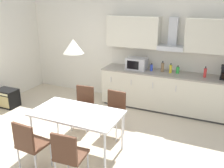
{
  "coord_description": "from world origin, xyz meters",
  "views": [
    {
      "loc": [
        2.24,
        -3.45,
        2.57
      ],
      "look_at": [
        0.39,
        0.67,
        1.0
      ],
      "focal_mm": 40.0,
      "sensor_mm": 36.0,
      "label": 1
    }
  ],
  "objects_px": {
    "dining_table": "(77,115)",
    "bottle_green": "(178,70)",
    "bottle_brown": "(163,67)",
    "chair_near_left": "(29,142)",
    "chair_far_right": "(114,109)",
    "bottle_yellow": "(171,69)",
    "chair_near_right": "(68,153)",
    "microwave": "(137,64)",
    "guitar_amp": "(7,98)",
    "chair_far_left": "(83,103)",
    "pendant_lamp": "(73,46)",
    "bottle_red": "(205,73)",
    "bottle_blue": "(152,67)"
  },
  "relations": [
    {
      "from": "bottle_red",
      "to": "bottle_brown",
      "type": "bearing_deg",
      "value": 176.82
    },
    {
      "from": "bottle_brown",
      "to": "chair_near_left",
      "type": "bearing_deg",
      "value": -110.85
    },
    {
      "from": "bottle_brown",
      "to": "dining_table",
      "type": "relative_size",
      "value": 0.17
    },
    {
      "from": "bottle_blue",
      "to": "pendant_lamp",
      "type": "relative_size",
      "value": 0.59
    },
    {
      "from": "chair_far_right",
      "to": "chair_near_left",
      "type": "bearing_deg",
      "value": -113.37
    },
    {
      "from": "chair_near_left",
      "to": "chair_far_left",
      "type": "height_order",
      "value": "same"
    },
    {
      "from": "bottle_yellow",
      "to": "bottle_brown",
      "type": "bearing_deg",
      "value": 172.43
    },
    {
      "from": "chair_near_left",
      "to": "guitar_amp",
      "type": "distance_m",
      "value": 2.85
    },
    {
      "from": "microwave",
      "to": "pendant_lamp",
      "type": "distance_m",
      "value": 2.5
    },
    {
      "from": "bottle_brown",
      "to": "chair_far_right",
      "type": "height_order",
      "value": "bottle_brown"
    },
    {
      "from": "bottle_blue",
      "to": "guitar_amp",
      "type": "distance_m",
      "value": 3.62
    },
    {
      "from": "bottle_green",
      "to": "chair_far_right",
      "type": "xyz_separation_m",
      "value": [
        -0.88,
        -1.62,
        -0.47
      ]
    },
    {
      "from": "bottle_yellow",
      "to": "bottle_red",
      "type": "bearing_deg",
      "value": -2.04
    },
    {
      "from": "bottle_red",
      "to": "dining_table",
      "type": "height_order",
      "value": "bottle_red"
    },
    {
      "from": "bottle_green",
      "to": "dining_table",
      "type": "height_order",
      "value": "bottle_green"
    },
    {
      "from": "chair_near_left",
      "to": "bottle_brown",
      "type": "bearing_deg",
      "value": 69.15
    },
    {
      "from": "bottle_yellow",
      "to": "dining_table",
      "type": "distance_m",
      "value": 2.62
    },
    {
      "from": "dining_table",
      "to": "chair_near_left",
      "type": "distance_m",
      "value": 0.88
    },
    {
      "from": "bottle_red",
      "to": "pendant_lamp",
      "type": "relative_size",
      "value": 0.75
    },
    {
      "from": "dining_table",
      "to": "chair_far_left",
      "type": "xyz_separation_m",
      "value": [
        -0.35,
        0.79,
        -0.17
      ]
    },
    {
      "from": "bottle_yellow",
      "to": "guitar_amp",
      "type": "relative_size",
      "value": 0.43
    },
    {
      "from": "bottle_green",
      "to": "bottle_brown",
      "type": "bearing_deg",
      "value": -177.83
    },
    {
      "from": "microwave",
      "to": "bottle_brown",
      "type": "xyz_separation_m",
      "value": [
        0.62,
        0.05,
        -0.03
      ]
    },
    {
      "from": "chair_near_left",
      "to": "guitar_amp",
      "type": "bearing_deg",
      "value": 142.86
    },
    {
      "from": "bottle_yellow",
      "to": "chair_near_left",
      "type": "relative_size",
      "value": 0.26
    },
    {
      "from": "chair_near_left",
      "to": "chair_far_right",
      "type": "bearing_deg",
      "value": 66.63
    },
    {
      "from": "microwave",
      "to": "guitar_amp",
      "type": "xyz_separation_m",
      "value": [
        -2.85,
        -1.43,
        -0.84
      ]
    },
    {
      "from": "microwave",
      "to": "chair_near_left",
      "type": "distance_m",
      "value": 3.24
    },
    {
      "from": "microwave",
      "to": "bottle_red",
      "type": "distance_m",
      "value": 1.57
    },
    {
      "from": "microwave",
      "to": "dining_table",
      "type": "distance_m",
      "value": 2.39
    },
    {
      "from": "bottle_green",
      "to": "microwave",
      "type": "bearing_deg",
      "value": -176.5
    },
    {
      "from": "dining_table",
      "to": "bottle_green",
      "type": "bearing_deg",
      "value": 63.08
    },
    {
      "from": "microwave",
      "to": "bottle_blue",
      "type": "bearing_deg",
      "value": 1.6
    },
    {
      "from": "bottle_blue",
      "to": "bottle_brown",
      "type": "distance_m",
      "value": 0.26
    },
    {
      "from": "bottle_yellow",
      "to": "chair_near_right",
      "type": "bearing_deg",
      "value": -102.85
    },
    {
      "from": "chair_far_right",
      "to": "chair_near_right",
      "type": "bearing_deg",
      "value": -89.95
    },
    {
      "from": "dining_table",
      "to": "chair_far_right",
      "type": "relative_size",
      "value": 1.73
    },
    {
      "from": "guitar_amp",
      "to": "microwave",
      "type": "bearing_deg",
      "value": 26.66
    },
    {
      "from": "guitar_amp",
      "to": "bottle_brown",
      "type": "bearing_deg",
      "value": 23.06
    },
    {
      "from": "chair_near_right",
      "to": "chair_far_left",
      "type": "bearing_deg",
      "value": 113.46
    },
    {
      "from": "chair_far_left",
      "to": "chair_far_right",
      "type": "xyz_separation_m",
      "value": [
        0.69,
        0.0,
        0.0
      ]
    },
    {
      "from": "bottle_red",
      "to": "bottle_brown",
      "type": "height_order",
      "value": "bottle_brown"
    },
    {
      "from": "microwave",
      "to": "bottle_red",
      "type": "height_order",
      "value": "microwave"
    },
    {
      "from": "microwave",
      "to": "bottle_yellow",
      "type": "height_order",
      "value": "microwave"
    },
    {
      "from": "bottle_red",
      "to": "bottle_blue",
      "type": "distance_m",
      "value": 1.2
    },
    {
      "from": "chair_far_right",
      "to": "microwave",
      "type": "bearing_deg",
      "value": 93.41
    },
    {
      "from": "chair_near_left",
      "to": "pendant_lamp",
      "type": "xyz_separation_m",
      "value": [
        0.34,
        0.79,
        1.33
      ]
    },
    {
      "from": "microwave",
      "to": "chair_far_right",
      "type": "xyz_separation_m",
      "value": [
        0.09,
        -1.56,
        -0.53
      ]
    },
    {
      "from": "bottle_blue",
      "to": "guitar_amp",
      "type": "xyz_separation_m",
      "value": [
        -3.22,
        -1.44,
        -0.78
      ]
    },
    {
      "from": "chair_near_right",
      "to": "chair_near_left",
      "type": "height_order",
      "value": "same"
    }
  ]
}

